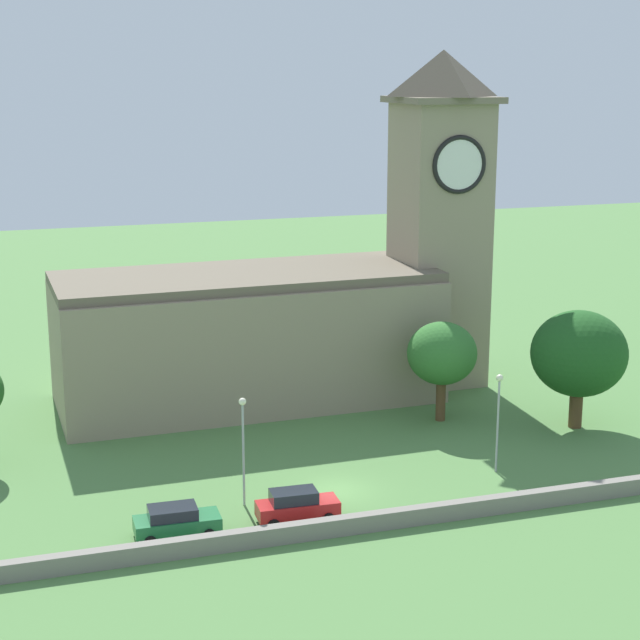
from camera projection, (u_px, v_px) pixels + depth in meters
The scene contains 9 objects.
ground_plane at pixel (272, 415), 77.44m from camera, with size 200.00×200.00×0.00m, color #517F42.
church at pixel (297, 306), 80.74m from camera, with size 34.13×12.16×26.40m.
quay_barrier at pixel (371, 522), 58.01m from camera, with size 46.43×0.70×1.01m, color gray.
car_green at pixel (176, 521), 57.19m from camera, with size 4.75×2.35×1.74m.
car_red at pixel (297, 506), 59.02m from camera, with size 4.73×2.18×1.89m.
streetlamp_west_mid at pixel (243, 433), 60.42m from camera, with size 0.44×0.44×6.61m.
streetlamp_central at pixel (498, 406), 65.54m from camera, with size 0.44×0.44×6.45m.
tree_churchyard at pixel (579, 354), 73.60m from camera, with size 6.79×6.79×8.51m.
tree_by_tower at pixel (442, 354), 75.13m from camera, with size 5.05×5.05×7.34m.
Camera 1 is at (-19.10, -56.19, 25.01)m, focal length 58.72 mm.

